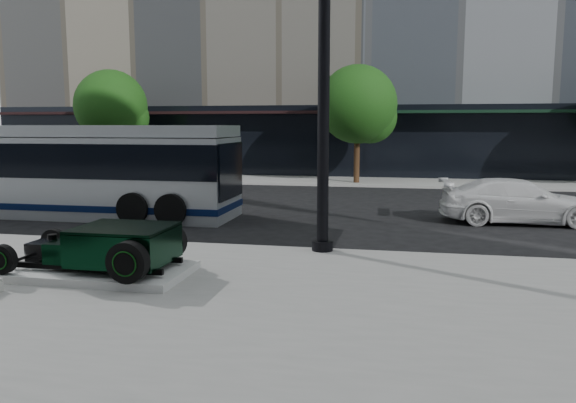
% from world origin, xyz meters
% --- Properties ---
extents(ground, '(120.00, 120.00, 0.00)m').
position_xyz_m(ground, '(0.00, 0.00, 0.00)').
color(ground, black).
rests_on(ground, ground).
extents(sidewalk_far, '(70.00, 4.00, 0.12)m').
position_xyz_m(sidewalk_far, '(0.00, 14.00, 0.06)').
color(sidewalk_far, gray).
rests_on(sidewalk_far, ground).
extents(street_trees, '(29.80, 3.80, 5.70)m').
position_xyz_m(street_trees, '(1.15, 13.07, 3.77)').
color(street_trees, black).
rests_on(street_trees, sidewalk_far).
extents(display_plinth, '(3.40, 1.80, 0.15)m').
position_xyz_m(display_plinth, '(-2.44, -5.17, 0.20)').
color(display_plinth, silver).
rests_on(display_plinth, sidewalk_near).
extents(hot_rod, '(3.22, 2.00, 0.81)m').
position_xyz_m(hot_rod, '(-2.11, -5.17, 0.70)').
color(hot_rod, black).
rests_on(hot_rod, display_plinth).
extents(lamppost, '(0.48, 0.48, 8.71)m').
position_xyz_m(lamppost, '(1.43, -2.24, 4.15)').
color(lamppost, black).
rests_on(lamppost, sidewalk_near).
extents(transit_bus, '(12.12, 2.88, 2.92)m').
position_xyz_m(transit_bus, '(-8.00, 1.86, 1.49)').
color(transit_bus, '#B0B5BA').
rests_on(transit_bus, ground).
extents(white_sedan, '(4.66, 2.02, 1.34)m').
position_xyz_m(white_sedan, '(6.63, 3.12, 0.67)').
color(white_sedan, silver).
rests_on(white_sedan, ground).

